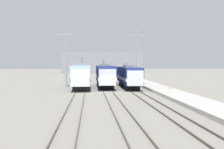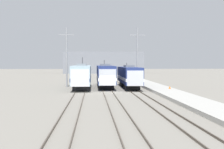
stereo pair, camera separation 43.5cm
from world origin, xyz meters
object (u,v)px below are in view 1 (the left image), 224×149
locomotive_far_left (81,76)px  locomotive_far_right (129,76)px  catenary_tower_right (137,56)px  catenary_tower_left (66,56)px  traffic_cone (170,87)px  locomotive_center (105,75)px

locomotive_far_left → locomotive_far_right: locomotive_far_left is taller
locomotive_far_right → catenary_tower_right: 5.09m
catenary_tower_left → traffic_cone: size_ratio=24.48×
catenary_tower_left → traffic_cone: catenary_tower_left is taller
locomotive_far_right → catenary_tower_left: 12.38m
locomotive_center → catenary_tower_right: size_ratio=1.70×
locomotive_center → catenary_tower_left: 8.10m
catenary_tower_left → catenary_tower_right: same height
catenary_tower_right → locomotive_center: bearing=-171.9°
catenary_tower_left → traffic_cone: bearing=-31.2°
locomotive_center → catenary_tower_left: size_ratio=1.70×
catenary_tower_right → locomotive_far_left: bearing=-157.6°
traffic_cone → locomotive_center: bearing=136.2°
locomotive_far_right → traffic_cone: (5.60, -7.43, -1.46)m
traffic_cone → catenary_tower_left: bearing=148.8°
catenary_tower_right → locomotive_far_right: bearing=-123.4°
catenary_tower_right → traffic_cone: 12.13m
catenary_tower_right → traffic_cone: bearing=-70.3°
locomotive_center → catenary_tower_left: catenary_tower_left is taller
locomotive_far_left → locomotive_far_right: bearing=9.4°
locomotive_far_right → catenary_tower_right: size_ratio=1.56×
locomotive_far_left → locomotive_center: (4.25, 3.43, -0.02)m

